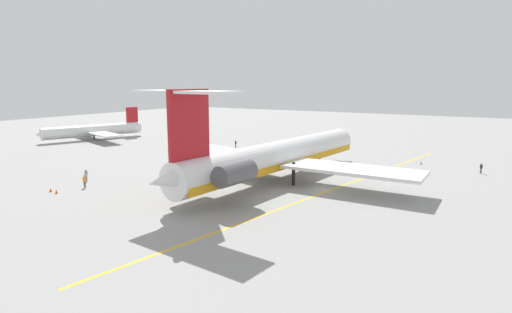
{
  "coord_description": "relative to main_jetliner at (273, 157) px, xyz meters",
  "views": [
    {
      "loc": [
        -53.45,
        -21.11,
        14.92
      ],
      "look_at": [
        1.85,
        12.14,
        3.33
      ],
      "focal_mm": 29.05,
      "sensor_mm": 36.0,
      "label": 1
    }
  ],
  "objects": [
    {
      "name": "ground_crew_portside",
      "position": [
        24.83,
        23.46,
        -2.76
      ],
      "size": [
        0.28,
        0.45,
        1.75
      ],
      "rotation": [
        0.0,
        0.0,
        0.03
      ],
      "color": "black",
      "rests_on": "ground"
    },
    {
      "name": "safety_cone_nose",
      "position": [
        25.91,
        -16.94,
        -3.59
      ],
      "size": [
        0.4,
        0.4,
        0.55
      ],
      "primitive_type": "cone",
      "color": "#EA590F",
      "rests_on": "ground"
    },
    {
      "name": "ground_crew_starboard",
      "position": [
        22.82,
        -26.81,
        -2.77
      ],
      "size": [
        0.28,
        0.44,
        1.73
      ],
      "rotation": [
        0.0,
        0.0,
        3.02
      ],
      "color": "black",
      "rests_on": "ground"
    },
    {
      "name": "main_jetliner",
      "position": [
        0.0,
        0.0,
        0.0
      ],
      "size": [
        48.69,
        43.03,
        14.18
      ],
      "rotation": [
        0.0,
        0.0,
        -0.1
      ],
      "color": "white",
      "rests_on": "ground"
    },
    {
      "name": "ground_crew_near_tail",
      "position": [
        -14.5,
        24.61,
        -2.71
      ],
      "size": [
        0.39,
        0.31,
        1.82
      ],
      "rotation": [
        0.0,
        0.0,
        0.93
      ],
      "color": "black",
      "rests_on": "ground"
    },
    {
      "name": "airliner_mid_left",
      "position": [
        16.47,
        63.69,
        -1.48
      ],
      "size": [
        26.56,
        26.61,
        8.09
      ],
      "rotation": [
        0.0,
        0.0,
        2.83
      ],
      "color": "white",
      "rests_on": "ground"
    },
    {
      "name": "ground_crew_near_nose",
      "position": [
        -17.1,
        21.53,
        -2.7
      ],
      "size": [
        0.42,
        0.29,
        1.84
      ],
      "rotation": [
        0.0,
        0.0,
        1.07
      ],
      "color": "black",
      "rests_on": "ground"
    },
    {
      "name": "ground",
      "position": [
        -0.49,
        -8.28,
        -3.87
      ],
      "size": [
        296.32,
        296.32,
        0.0
      ],
      "primitive_type": "plane",
      "color": "gray"
    },
    {
      "name": "safety_cone_wingtip",
      "position": [
        -21.09,
        23.53,
        -3.59
      ],
      "size": [
        0.4,
        0.4,
        0.55
      ],
      "primitive_type": "cone",
      "color": "#EA590F",
      "rests_on": "ground"
    },
    {
      "name": "taxiway_centreline",
      "position": [
        1.36,
        -9.66,
        -3.86
      ],
      "size": [
        77.6,
        14.33,
        0.01
      ],
      "primitive_type": "cube",
      "rotation": [
        0.0,
        0.0,
        -0.18
      ],
      "color": "gold",
      "rests_on": "ground"
    },
    {
      "name": "safety_cone_tail",
      "position": [
        -21.24,
        21.98,
        -3.59
      ],
      "size": [
        0.4,
        0.4,
        0.55
      ],
      "primitive_type": "cone",
      "color": "#EA590F",
      "rests_on": "ground"
    }
  ]
}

